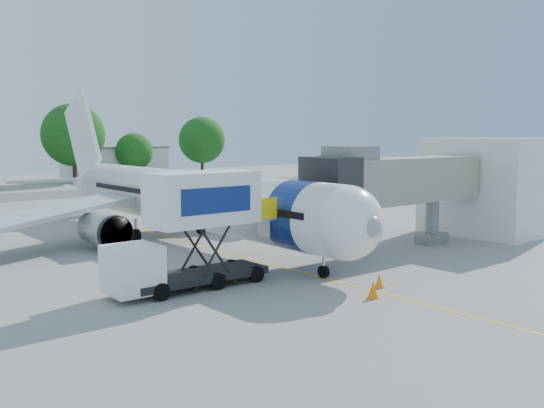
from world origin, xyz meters
TOP-DOWN VIEW (x-y plane):
  - ground at (0.00, 0.00)m, footprint 160.00×160.00m
  - guidance_line at (0.00, 0.00)m, footprint 0.15×70.00m
  - taxiway_strip at (0.00, 42.00)m, footprint 120.00×10.00m
  - aircraft at (0.00, 4.12)m, footprint 34.17×37.73m
  - jet_bridge at (7.99, -7.00)m, footprint 13.90×3.20m
  - terminal_stub at (18.50, -7.00)m, footprint 5.00×8.00m
  - catering_hiloader at (-6.27, -7.00)m, footprint 8.50×2.44m
  - ground_tug at (2.86, -16.25)m, footprint 3.77×2.82m
  - safety_cone_a at (-1.00, -13.68)m, footprint 0.49×0.49m
  - safety_cone_b at (0.64, -12.63)m, footprint 0.43×0.43m
  - outbuilding_right at (22.00, 62.00)m, footprint 16.40×7.40m
  - tree_e at (13.37, 57.39)m, footprint 9.28×9.28m
  - tree_f at (23.07, 57.22)m, footprint 5.88×5.88m
  - tree_g at (36.94, 58.97)m, footprint 8.10×8.10m

SIDE VIEW (x-z plane):
  - ground at x=0.00m, z-range 0.00..0.00m
  - taxiway_strip at x=0.00m, z-range 0.00..0.01m
  - guidance_line at x=0.00m, z-range 0.00..0.01m
  - safety_cone_b at x=0.64m, z-range -0.01..0.67m
  - safety_cone_a at x=-1.00m, z-range -0.02..0.77m
  - ground_tug at x=2.86m, z-range 0.03..1.38m
  - outbuilding_right at x=22.00m, z-range 0.01..5.31m
  - catering_hiloader at x=-6.27m, z-range 0.01..5.51m
  - aircraft at x=0.00m, z-range -2.73..8.62m
  - terminal_stub at x=18.50m, z-range 0.00..7.00m
  - jet_bridge at x=7.99m, z-range 1.04..7.64m
  - tree_f at x=23.07m, z-range 0.80..8.29m
  - tree_g at x=36.94m, z-range 1.10..11.44m
  - tree_e at x=13.37m, z-range 1.27..13.11m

